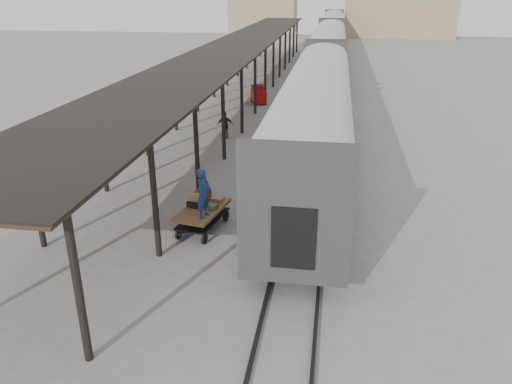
{
  "coord_description": "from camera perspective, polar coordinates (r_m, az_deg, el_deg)",
  "views": [
    {
      "loc": [
        4.05,
        -15.7,
        8.22
      ],
      "look_at": [
        1.59,
        -0.16,
        1.7
      ],
      "focal_mm": 35.0,
      "sensor_mm": 36.0,
      "label": 1
    }
  ],
  "objects": [
    {
      "name": "train",
      "position": [
        49.81,
        8.27,
        15.92
      ],
      "size": [
        3.45,
        76.01,
        4.01
      ],
      "color": "silver",
      "rests_on": "ground"
    },
    {
      "name": "building_left",
      "position": [
        98.84,
        0.86,
        19.48
      ],
      "size": [
        12.0,
        8.0,
        6.0
      ],
      "primitive_type": "cube",
      "color": "tan",
      "rests_on": "ground"
    },
    {
      "name": "building_far",
      "position": [
        94.32,
        15.94,
        19.15
      ],
      "size": [
        18.0,
        10.0,
        8.0
      ],
      "primitive_type": "cube",
      "color": "tan",
      "rests_on": "ground"
    },
    {
      "name": "luggage_tug",
      "position": [
        38.11,
        0.28,
        10.99
      ],
      "size": [
        1.4,
        1.73,
        1.32
      ],
      "rotation": [
        0.0,
        0.0,
        0.39
      ],
      "color": "maroon",
      "rests_on": "ground"
    },
    {
      "name": "baggage_cart",
      "position": [
        18.02,
        -6.13,
        -2.47
      ],
      "size": [
        1.67,
        2.59,
        0.86
      ],
      "rotation": [
        0.0,
        0.0,
        -0.19
      ],
      "color": "brown",
      "rests_on": "ground"
    },
    {
      "name": "porter",
      "position": [
        16.96,
        -6.01,
        -0.13
      ],
      "size": [
        0.56,
        0.72,
        1.74
      ],
      "primitive_type": "imported",
      "rotation": [
        0.0,
        0.0,
        1.32
      ],
      "color": "navy",
      "rests_on": "baggage_cart"
    },
    {
      "name": "pedestrian",
      "position": [
        29.06,
        -3.55,
        7.63
      ],
      "size": [
        0.97,
        0.56,
        1.56
      ],
      "primitive_type": "imported",
      "rotation": [
        0.0,
        0.0,
        3.35
      ],
      "color": "black",
      "rests_on": "ground"
    },
    {
      "name": "ground",
      "position": [
        18.18,
        -4.88,
        -4.46
      ],
      "size": [
        160.0,
        160.0,
        0.0
      ],
      "primitive_type": "plane",
      "color": "slate",
      "rests_on": "ground"
    },
    {
      "name": "canopy",
      "position": [
        40.61,
        -1.69,
        16.54
      ],
      "size": [
        4.9,
        64.3,
        4.15
      ],
      "color": "#422B19",
      "rests_on": "ground"
    },
    {
      "name": "rails",
      "position": [
        50.37,
        8.12,
        12.97
      ],
      "size": [
        1.54,
        150.0,
        0.12
      ],
      "color": "black",
      "rests_on": "ground"
    },
    {
      "name": "suitcase_stack",
      "position": [
        18.2,
        -6.05,
        -0.8
      ],
      "size": [
        1.25,
        1.1,
        0.56
      ],
      "rotation": [
        0.0,
        0.0,
        -0.19
      ],
      "color": "#333335",
      "rests_on": "baggage_cart"
    }
  ]
}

